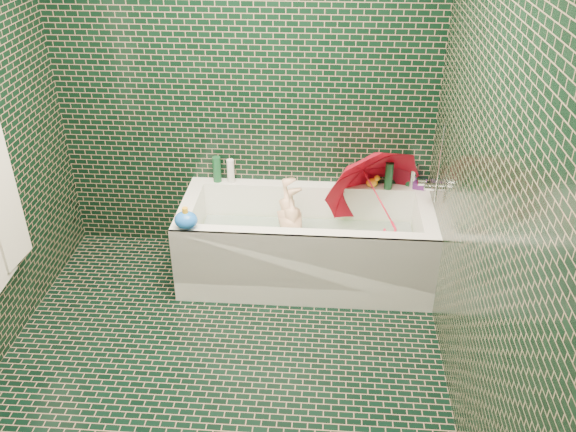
# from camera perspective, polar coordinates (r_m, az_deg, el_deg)

# --- Properties ---
(floor) EXTENTS (2.80, 2.80, 0.00)m
(floor) POSITION_cam_1_polar(r_m,az_deg,el_deg) (3.64, -6.53, -14.53)
(floor) COLOR black
(floor) RESTS_ON ground
(wall_back) EXTENTS (2.80, 0.00, 2.80)m
(wall_back) POSITION_cam_1_polar(r_m,az_deg,el_deg) (4.17, -4.18, 12.08)
(wall_back) COLOR black
(wall_back) RESTS_ON floor
(wall_front) EXTENTS (2.80, 0.00, 2.80)m
(wall_front) POSITION_cam_1_polar(r_m,az_deg,el_deg) (1.82, -16.85, -17.49)
(wall_front) COLOR black
(wall_front) RESTS_ON floor
(wall_right) EXTENTS (0.00, 2.80, 2.80)m
(wall_right) POSITION_cam_1_polar(r_m,az_deg,el_deg) (2.93, 17.85, 2.23)
(wall_right) COLOR black
(wall_right) RESTS_ON floor
(bathtub) EXTENTS (1.70, 0.75, 0.55)m
(bathtub) POSITION_cam_1_polar(r_m,az_deg,el_deg) (4.24, 1.66, -3.21)
(bathtub) COLOR white
(bathtub) RESTS_ON floor
(bath_mat) EXTENTS (1.35, 0.47, 0.01)m
(bath_mat) POSITION_cam_1_polar(r_m,az_deg,el_deg) (4.28, 1.66, -3.69)
(bath_mat) COLOR #52CD29
(bath_mat) RESTS_ON bathtub
(water) EXTENTS (1.48, 0.53, 0.00)m
(water) POSITION_cam_1_polar(r_m,az_deg,el_deg) (4.20, 1.69, -2.07)
(water) COLOR silver
(water) RESTS_ON bathtub
(faucet) EXTENTS (0.18, 0.19, 0.55)m
(faucet) POSITION_cam_1_polar(r_m,az_deg,el_deg) (4.02, 13.48, 3.14)
(faucet) COLOR silver
(faucet) RESTS_ON wall_right
(child) EXTENTS (0.87, 0.50, 0.24)m
(child) POSITION_cam_1_polar(r_m,az_deg,el_deg) (4.20, 0.54, -1.97)
(child) COLOR #DBAB89
(child) RESTS_ON bathtub
(umbrella) EXTENTS (1.01, 1.00, 1.03)m
(umbrella) POSITION_cam_1_polar(r_m,az_deg,el_deg) (4.16, 8.50, 1.62)
(umbrella) COLOR red
(umbrella) RESTS_ON bathtub
(soap_bottle_a) EXTENTS (0.12, 0.12, 0.25)m
(soap_bottle_a) POSITION_cam_1_polar(r_m,az_deg,el_deg) (4.40, 12.41, 2.54)
(soap_bottle_a) COLOR white
(soap_bottle_a) RESTS_ON bathtub
(soap_bottle_b) EXTENTS (0.11, 0.11, 0.21)m
(soap_bottle_b) POSITION_cam_1_polar(r_m,az_deg,el_deg) (4.37, 12.13, 2.37)
(soap_bottle_b) COLOR #4F1B67
(soap_bottle_b) RESTS_ON bathtub
(soap_bottle_c) EXTENTS (0.16, 0.16, 0.19)m
(soap_bottle_c) POSITION_cam_1_polar(r_m,az_deg,el_deg) (4.41, 11.59, 2.67)
(soap_bottle_c) COLOR #144727
(soap_bottle_c) RESTS_ON bathtub
(bottle_right_tall) EXTENTS (0.07, 0.07, 0.20)m
(bottle_right_tall) POSITION_cam_1_polar(r_m,az_deg,el_deg) (4.31, 9.42, 3.73)
(bottle_right_tall) COLOR #144727
(bottle_right_tall) RESTS_ON bathtub
(bottle_right_pump) EXTENTS (0.07, 0.07, 0.19)m
(bottle_right_pump) POSITION_cam_1_polar(r_m,az_deg,el_deg) (4.37, 11.66, 3.82)
(bottle_right_pump) COLOR silver
(bottle_right_pump) RESTS_ON bathtub
(bottle_left_tall) EXTENTS (0.08, 0.08, 0.19)m
(bottle_left_tall) POSITION_cam_1_polar(r_m,az_deg,el_deg) (4.39, -6.66, 4.36)
(bottle_left_tall) COLOR #144727
(bottle_left_tall) RESTS_ON bathtub
(bottle_left_short) EXTENTS (0.06, 0.06, 0.18)m
(bottle_left_short) POSITION_cam_1_polar(r_m,az_deg,el_deg) (4.36, -5.38, 4.20)
(bottle_left_short) COLOR white
(bottle_left_short) RESTS_ON bathtub
(rubber_duck) EXTENTS (0.11, 0.07, 0.09)m
(rubber_duck) POSITION_cam_1_polar(r_m,az_deg,el_deg) (4.34, 7.95, 3.18)
(rubber_duck) COLOR #FBAC19
(rubber_duck) RESTS_ON bathtub
(bath_toy) EXTENTS (0.17, 0.14, 0.14)m
(bath_toy) POSITION_cam_1_polar(r_m,az_deg,el_deg) (3.85, -9.52, -0.35)
(bath_toy) COLOR blue
(bath_toy) RESTS_ON bathtub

